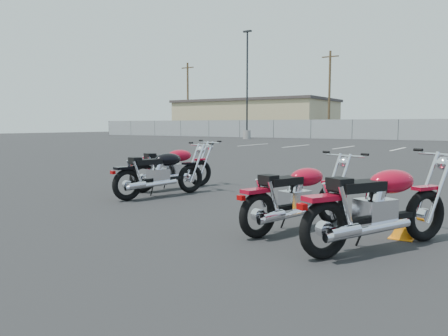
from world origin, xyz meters
The scene contains 11 objects.
ground centered at (0.00, 0.00, 0.00)m, with size 120.00×120.00×0.00m, color black.
motorcycle_front_red centered at (-1.83, 1.81, 0.45)m, with size 1.04×2.00×0.99m.
motorcycle_second_black centered at (-1.43, 0.97, 0.44)m, with size 0.98×1.98×0.97m.
motorcycle_third_red centered at (1.72, -0.05, 0.43)m, with size 1.05×1.92×0.95m.
motorcycle_rear_red centered at (2.79, -0.40, 0.47)m, with size 1.43×2.01×1.04m.
training_cone_near centered at (2.91, 0.25, 0.16)m, with size 0.27×0.27×0.32m.
light_pole_west centered at (-16.26, 30.00, 2.51)m, with size 0.80×0.70×9.79m.
tan_building_west centered at (-22.00, 42.00, 2.16)m, with size 18.40×10.40×4.30m.
utility_pole_a centered at (-30.00, 39.00, 4.69)m, with size 1.80×0.24×9.00m.
utility_pole_b centered at (-12.00, 40.00, 4.69)m, with size 1.80×0.24×9.00m.
parking_line_stripes centered at (-2.50, 20.00, 0.00)m, with size 15.12×4.00×0.01m.
Camera 1 is at (3.87, -5.09, 1.32)m, focal length 35.00 mm.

